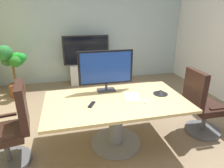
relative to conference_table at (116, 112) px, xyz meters
The scene contains 12 objects.
ground_plane 0.58m from the conference_table, 52.32° to the left, with size 6.78×6.78×0.00m, color #7A664C.
wall_back_glass_partition 3.21m from the conference_table, 87.50° to the left, with size 5.24×0.10×2.94m, color #9EB2B7.
conference_table is the anchor object (origin of this frame).
office_chair_left 1.39m from the conference_table, behind, with size 0.63×0.61×1.09m.
office_chair_right 1.39m from the conference_table, ahead, with size 0.60×0.57×1.09m.
tv_monitor 0.67m from the conference_table, 99.56° to the left, with size 0.84×0.18×0.64m.
wall_display_unit 2.71m from the conference_table, 92.53° to the left, with size 1.20×0.36×1.31m.
potted_plant 2.90m from the conference_table, 129.09° to the left, with size 0.59×0.64×1.22m.
conference_phone 0.74m from the conference_table, ahead, with size 0.22×0.22×0.07m.
remote_control 0.41m from the conference_table, 168.22° to the right, with size 0.05×0.17×0.02m, color black.
whiteboard_marker 0.46m from the conference_table, 22.03° to the right, with size 0.13×0.02×0.02m, color silver.
paper_notepad 0.32m from the conference_table, 12.17° to the left, with size 0.21×0.30×0.01m, color white.
Camera 1 is at (-0.76, -2.57, 1.92)m, focal length 31.10 mm.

